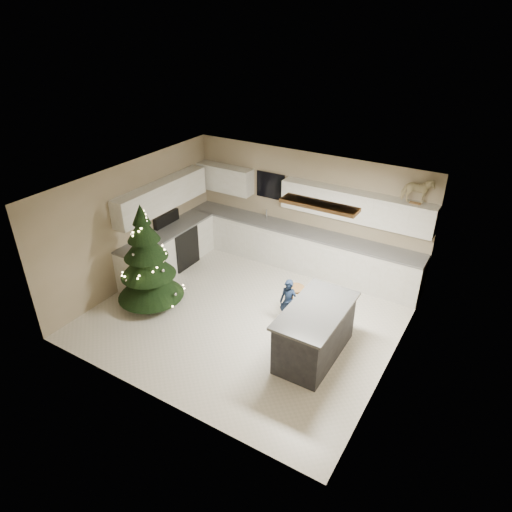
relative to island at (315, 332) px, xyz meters
name	(u,v)px	position (x,y,z in m)	size (l,w,h in m)	color
ground_plane	(247,315)	(-1.57, 0.35, -0.48)	(5.50, 5.50, 0.00)	beige
room_shell	(247,235)	(-1.55, 0.35, 1.27)	(5.52, 5.02, 2.61)	tan
cabinetry	(251,237)	(-2.48, 1.99, 0.28)	(5.50, 3.20, 2.00)	silver
island	(315,332)	(0.00, 0.00, 0.00)	(0.90, 1.70, 0.95)	black
bar_stool	(295,295)	(-0.78, 0.82, 0.01)	(0.34, 0.34, 0.65)	brown
christmas_tree	(148,265)	(-3.42, -0.28, 0.40)	(1.34, 1.30, 2.14)	#3F2816
toddler	(288,303)	(-0.79, 0.54, -0.01)	(0.34, 0.22, 0.93)	#0D1D33
rocking_horse	(417,191)	(0.73, 2.67, 1.78)	(0.62, 0.44, 0.50)	brown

